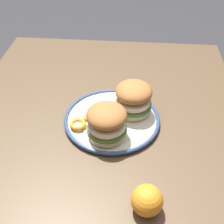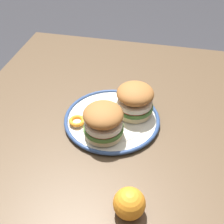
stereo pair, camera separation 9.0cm
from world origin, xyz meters
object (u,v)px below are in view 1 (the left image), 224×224
object	(u,v)px
sandwich_half_right	(107,121)
whole_orange	(147,200)
dining_table	(100,155)
sandwich_half_left	(133,98)
dinner_plate	(112,119)

from	to	relation	value
sandwich_half_right	whole_orange	world-z (taller)	sandwich_half_right
whole_orange	dining_table	bearing A→B (deg)	-151.07
dining_table	sandwich_half_right	distance (m)	0.18
sandwich_half_right	whole_orange	distance (m)	0.26
dining_table	whole_orange	world-z (taller)	whole_orange
sandwich_half_right	dining_table	bearing A→B (deg)	-138.41
sandwich_half_left	dining_table	bearing A→B (deg)	-48.23
dining_table	sandwich_half_left	xyz separation A→B (m)	(-0.09, 0.10, 0.18)
dinner_plate	dining_table	bearing A→B (deg)	-36.53
whole_orange	sandwich_half_right	bearing A→B (deg)	-152.99
dining_table	whole_orange	size ratio (longest dim) A/B	15.60
dinner_plate	whole_orange	size ratio (longest dim) A/B	3.99
sandwich_half_left	sandwich_half_right	bearing A→B (deg)	-31.82
dining_table	dinner_plate	xyz separation A→B (m)	(-0.05, 0.03, 0.12)
sandwich_half_left	whole_orange	bearing A→B (deg)	7.17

